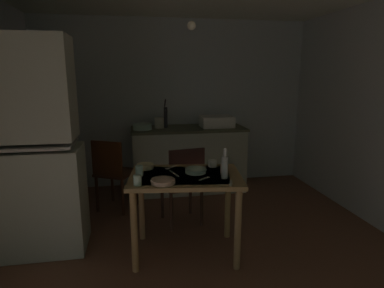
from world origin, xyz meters
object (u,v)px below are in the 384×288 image
(sink_basin, at_px, (217,121))
(serving_bowl_wide, at_px, (145,166))
(glass_bottle, at_px, (225,166))
(chair_by_counter, at_px, (113,172))
(hutch_cabinet, at_px, (33,155))
(chair_far_side, at_px, (183,183))
(dining_table, at_px, (185,188))
(teacup_mint, at_px, (137,180))
(mixing_bowl_counter, at_px, (142,127))
(hand_pump, at_px, (166,115))

(sink_basin, height_order, serving_bowl_wide, sink_basin)
(glass_bottle, bearing_deg, chair_by_counter, 128.98)
(hutch_cabinet, bearing_deg, chair_far_side, 10.91)
(dining_table, bearing_deg, teacup_mint, -154.44)
(hutch_cabinet, height_order, glass_bottle, hutch_cabinet)
(teacup_mint, bearing_deg, mixing_bowl_counter, 86.90)
(hutch_cabinet, relative_size, chair_far_side, 2.23)
(hutch_cabinet, xyz_separation_m, chair_by_counter, (0.62, 0.79, -0.43))
(hutch_cabinet, bearing_deg, serving_bowl_wide, -2.74)
(sink_basin, distance_m, dining_table, 1.83)
(hand_pump, height_order, teacup_mint, hand_pump)
(dining_table, height_order, chair_far_side, chair_far_side)
(hutch_cabinet, distance_m, sink_basin, 2.42)
(mixing_bowl_counter, xyz_separation_m, teacup_mint, (-0.10, -1.80, -0.14))
(dining_table, relative_size, serving_bowl_wide, 6.82)
(serving_bowl_wide, bearing_deg, teacup_mint, -99.73)
(mixing_bowl_counter, height_order, teacup_mint, mixing_bowl_counter)
(hand_pump, relative_size, glass_bottle, 1.53)
(hand_pump, xyz_separation_m, mixing_bowl_counter, (-0.32, -0.10, -0.13))
(glass_bottle, bearing_deg, hand_pump, 99.57)
(serving_bowl_wide, bearing_deg, dining_table, -37.41)
(teacup_mint, bearing_deg, glass_bottle, 4.33)
(dining_table, bearing_deg, sink_basin, 66.97)
(serving_bowl_wide, bearing_deg, glass_bottle, -31.71)
(sink_basin, xyz_separation_m, dining_table, (-0.70, -1.65, -0.34))
(hutch_cabinet, xyz_separation_m, hand_pump, (1.31, 1.39, 0.15))
(mixing_bowl_counter, relative_size, serving_bowl_wide, 1.59)
(sink_basin, bearing_deg, glass_bottle, -102.27)
(dining_table, height_order, teacup_mint, teacup_mint)
(hutch_cabinet, bearing_deg, dining_table, -13.06)
(hutch_cabinet, relative_size, hand_pump, 4.95)
(serving_bowl_wide, distance_m, glass_bottle, 0.77)
(dining_table, height_order, serving_bowl_wide, serving_bowl_wide)
(dining_table, height_order, glass_bottle, glass_bottle)
(dining_table, relative_size, chair_far_side, 1.21)
(sink_basin, bearing_deg, teacup_mint, -121.11)
(sink_basin, bearing_deg, dining_table, -113.03)
(dining_table, bearing_deg, serving_bowl_wide, 142.59)
(chair_far_side, bearing_deg, glass_bottle, -70.98)
(hand_pump, distance_m, teacup_mint, 1.96)
(chair_by_counter, bearing_deg, sink_basin, 22.05)
(hand_pump, height_order, chair_far_side, hand_pump)
(sink_basin, height_order, dining_table, sink_basin)
(chair_by_counter, xyz_separation_m, teacup_mint, (0.27, -1.29, 0.31))
(sink_basin, height_order, hand_pump, hand_pump)
(hutch_cabinet, bearing_deg, glass_bottle, -15.41)
(hand_pump, bearing_deg, serving_bowl_wide, -103.21)
(chair_by_counter, bearing_deg, serving_bowl_wide, -67.23)
(dining_table, xyz_separation_m, chair_far_side, (0.07, 0.57, -0.16))
(teacup_mint, height_order, glass_bottle, glass_bottle)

